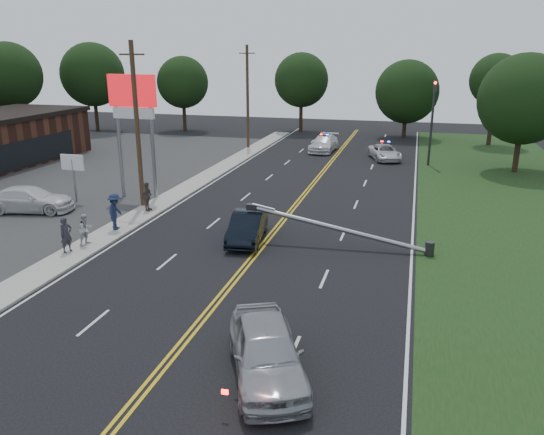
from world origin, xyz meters
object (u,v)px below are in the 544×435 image
(crashed_sedan, at_px, (247,227))
(bystander_b, at_px, (86,229))
(waiting_sedan, at_px, (266,351))
(parked_car, at_px, (30,199))
(bystander_d, at_px, (147,197))
(bystander_c, at_px, (115,212))
(small_sign, at_px, (73,166))
(utility_pole_mid, at_px, (137,126))
(pylon_sign, at_px, (133,107))
(bystander_a, at_px, (66,235))
(fallen_streetlight, at_px, (348,231))
(utility_pole_far, at_px, (248,97))
(traffic_signal, at_px, (432,116))
(emergency_a, at_px, (385,152))
(emergency_b, at_px, (324,143))

(crashed_sedan, bearing_deg, bystander_b, -166.26)
(crashed_sedan, bearing_deg, waiting_sedan, -77.43)
(parked_car, distance_m, bystander_d, 7.23)
(parked_car, xyz_separation_m, bystander_c, (7.06, -1.98, 0.36))
(small_sign, distance_m, bystander_b, 9.15)
(utility_pole_mid, distance_m, bystander_d, 4.30)
(waiting_sedan, bearing_deg, pylon_sign, 104.38)
(utility_pole_mid, xyz_separation_m, bystander_a, (0.45, -8.32, -4.09))
(small_sign, height_order, fallen_streetlight, small_sign)
(bystander_c, xyz_separation_m, bystander_d, (-0.03, 3.62, -0.11))
(utility_pole_mid, bearing_deg, utility_pole_far, 90.00)
(utility_pole_far, height_order, parked_car, utility_pole_far)
(pylon_sign, height_order, crashed_sedan, pylon_sign)
(waiting_sedan, height_order, bystander_b, waiting_sedan)
(traffic_signal, bearing_deg, waiting_sedan, -98.61)
(traffic_signal, height_order, crashed_sedan, traffic_signal)
(fallen_streetlight, relative_size, waiting_sedan, 1.86)
(pylon_sign, distance_m, bystander_b, 10.67)
(crashed_sedan, distance_m, emergency_a, 24.38)
(fallen_streetlight, bearing_deg, bystander_d, 166.65)
(small_sign, xyz_separation_m, bystander_d, (5.68, -1.03, -1.33))
(utility_pole_mid, distance_m, crashed_sedan, 10.21)
(crashed_sedan, xyz_separation_m, bystander_d, (-7.34, 3.17, 0.27))
(small_sign, distance_m, bystander_d, 5.92)
(fallen_streetlight, distance_m, bystander_c, 12.50)
(traffic_signal, xyz_separation_m, waiting_sedan, (-5.08, -33.52, -3.35))
(small_sign, relative_size, waiting_sedan, 0.62)
(fallen_streetlight, bearing_deg, bystander_c, -177.03)
(crashed_sedan, height_order, bystander_a, bystander_a)
(crashed_sedan, xyz_separation_m, bystander_c, (-7.32, -0.45, 0.38))
(utility_pole_far, xyz_separation_m, bystander_d, (0.88, -23.03, -4.08))
(bystander_a, bearing_deg, utility_pole_far, 20.72)
(traffic_signal, height_order, bystander_a, traffic_signal)
(waiting_sedan, bearing_deg, emergency_a, 64.24)
(waiting_sedan, xyz_separation_m, bystander_c, (-11.52, 10.88, 0.26))
(bystander_d, bearing_deg, parked_car, 102.66)
(utility_pole_mid, relative_size, bystander_d, 5.64)
(traffic_signal, distance_m, parked_car, 31.60)
(crashed_sedan, bearing_deg, utility_pole_mid, 145.17)
(pylon_sign, height_order, fallen_streetlight, pylon_sign)
(emergency_b, bearing_deg, parked_car, -115.63)
(crashed_sedan, xyz_separation_m, parked_car, (-14.38, 1.53, 0.03))
(emergency_a, bearing_deg, bystander_b, -134.42)
(emergency_a, height_order, bystander_b, bystander_b)
(crashed_sedan, distance_m, emergency_b, 26.47)
(pylon_sign, distance_m, small_sign, 5.45)
(pylon_sign, xyz_separation_m, emergency_a, (15.00, 17.56, -5.34))
(pylon_sign, relative_size, parked_car, 1.53)
(waiting_sedan, relative_size, parked_car, 0.96)
(parked_car, distance_m, bystander_a, 8.69)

